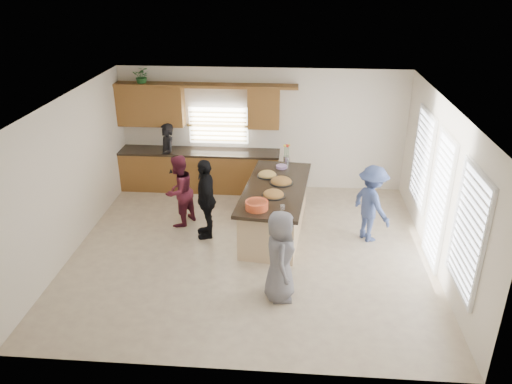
# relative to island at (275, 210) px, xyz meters

# --- Properties ---
(floor) EXTENTS (6.50, 6.50, 0.00)m
(floor) POSITION_rel_island_xyz_m (-0.42, -0.81, -0.45)
(floor) COLOR beige
(floor) RESTS_ON ground
(room_shell) EXTENTS (6.52, 6.02, 2.81)m
(room_shell) POSITION_rel_island_xyz_m (-0.42, -0.81, 1.45)
(room_shell) COLOR silver
(room_shell) RESTS_ON ground
(back_cabinetry) EXTENTS (4.08, 0.66, 2.46)m
(back_cabinetry) POSITION_rel_island_xyz_m (-1.88, 1.92, 0.46)
(back_cabinetry) COLOR brown
(back_cabinetry) RESTS_ON ground
(right_wall_glazing) EXTENTS (0.06, 4.00, 2.25)m
(right_wall_glazing) POSITION_rel_island_xyz_m (2.80, -0.95, 0.89)
(right_wall_glazing) COLOR white
(right_wall_glazing) RESTS_ON ground
(island) EXTENTS (1.42, 2.80, 0.95)m
(island) POSITION_rel_island_xyz_m (0.00, 0.00, 0.00)
(island) COLOR #D3B183
(island) RESTS_ON ground
(platter_front) EXTENTS (0.43, 0.43, 0.18)m
(platter_front) POSITION_rel_island_xyz_m (-0.02, -0.43, 0.53)
(platter_front) COLOR black
(platter_front) RESTS_ON island
(platter_mid) EXTENTS (0.46, 0.46, 0.19)m
(platter_mid) POSITION_rel_island_xyz_m (0.10, 0.18, 0.53)
(platter_mid) COLOR black
(platter_mid) RESTS_ON island
(platter_back) EXTENTS (0.41, 0.41, 0.17)m
(platter_back) POSITION_rel_island_xyz_m (-0.19, 0.50, 0.52)
(platter_back) COLOR black
(platter_back) RESTS_ON island
(salad_bowl) EXTENTS (0.40, 0.40, 0.14)m
(salad_bowl) POSITION_rel_island_xyz_m (-0.29, -0.98, 0.58)
(salad_bowl) COLOR #E9552A
(salad_bowl) RESTS_ON island
(clear_cup) EXTENTS (0.08, 0.08, 0.09)m
(clear_cup) POSITION_rel_island_xyz_m (0.16, -0.97, 0.54)
(clear_cup) COLOR white
(clear_cup) RESTS_ON island
(plate_stack) EXTENTS (0.23, 0.23, 0.05)m
(plate_stack) POSITION_rel_island_xyz_m (0.08, 0.98, 0.52)
(plate_stack) COLOR #A27EB8
(plate_stack) RESTS_ON island
(flower_vase) EXTENTS (0.14, 0.14, 0.44)m
(flower_vase) POSITION_rel_island_xyz_m (0.17, 1.24, 0.72)
(flower_vase) COLOR silver
(flower_vase) RESTS_ON island
(potted_plant) EXTENTS (0.39, 0.35, 0.41)m
(potted_plant) POSITION_rel_island_xyz_m (-3.05, 2.01, 2.15)
(potted_plant) COLOR #2A692A
(potted_plant) RESTS_ON back_cabinetry
(woman_left_back) EXTENTS (0.60, 0.70, 1.61)m
(woman_left_back) POSITION_rel_island_xyz_m (-2.55, 1.79, 0.35)
(woman_left_back) COLOR black
(woman_left_back) RESTS_ON ground
(woman_left_mid) EXTENTS (0.82, 0.89, 1.47)m
(woman_left_mid) POSITION_rel_island_xyz_m (-1.93, 0.11, 0.28)
(woman_left_mid) COLOR maroon
(woman_left_mid) RESTS_ON ground
(woman_left_front) EXTENTS (0.58, 0.99, 1.58)m
(woman_left_front) POSITION_rel_island_xyz_m (-1.31, -0.30, 0.34)
(woman_left_front) COLOR black
(woman_left_front) RESTS_ON ground
(woman_right_back) EXTENTS (0.98, 1.12, 1.51)m
(woman_right_back) POSITION_rel_island_xyz_m (1.81, -0.20, 0.30)
(woman_right_back) COLOR #364677
(woman_right_back) RESTS_ON ground
(woman_right_front) EXTENTS (0.54, 0.77, 1.51)m
(woman_right_front) POSITION_rel_island_xyz_m (0.16, -2.19, 0.30)
(woman_right_front) COLOR slate
(woman_right_front) RESTS_ON ground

